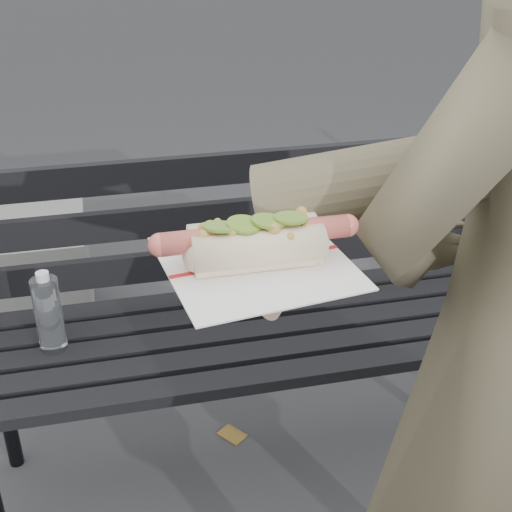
# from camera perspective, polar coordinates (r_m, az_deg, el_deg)

# --- Properties ---
(park_bench) EXTENTS (1.50, 0.44, 0.88)m
(park_bench) POSITION_cam_1_polar(r_m,az_deg,el_deg) (1.83, -0.71, -3.44)
(park_bench) COLOR black
(park_bench) RESTS_ON ground
(held_hotdog) EXTENTS (0.64, 0.31, 0.20)m
(held_hotdog) POSITION_cam_1_polar(r_m,az_deg,el_deg) (0.85, 12.48, 5.36)
(held_hotdog) COLOR brown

